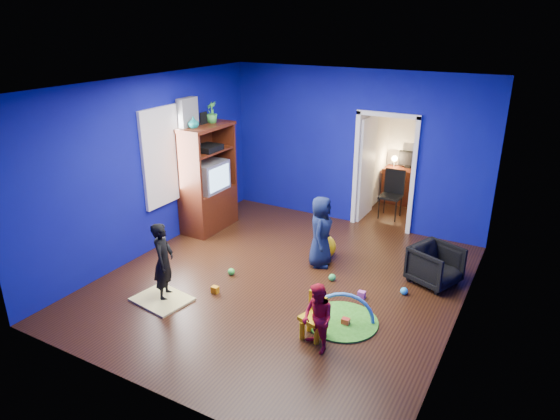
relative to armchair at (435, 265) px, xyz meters
The scene contains 34 objects.
floor 2.29m from the armchair, 151.68° to the right, with size 5.00×5.50×0.01m, color black.
ceiling 3.45m from the armchair, 151.68° to the right, with size 5.00×5.50×0.01m, color white.
wall_back 2.85m from the armchair, 140.00° to the left, with size 5.00×0.02×2.90m, color #0A0C7B.
wall_front 4.47m from the armchair, 117.55° to the right, with size 5.00×0.02×2.90m, color #0A0C7B.
wall_left 4.76m from the armchair, 166.55° to the right, with size 0.02×5.50×2.90m, color #0A0C7B.
wall_right 1.66m from the armchair, 64.88° to the right, with size 0.02×5.50×2.90m, color #0A0C7B.
alcove 3.06m from the armchair, 118.70° to the left, with size 1.00×1.75×2.50m, color silver, non-canonical shape.
armchair is the anchor object (origin of this frame).
child_black 3.95m from the armchair, 144.77° to the right, with size 0.42×0.27×1.14m, color black.
child_navy 1.79m from the armchair, behind, with size 0.57×0.37×1.16m, color #10123B.
toddler_red 2.46m from the armchair, 109.99° to the right, with size 0.42×0.33×0.87m, color red.
vase 4.57m from the armchair, behind, with size 0.18×0.18×0.19m, color #0B4D5E.
potted_plant 4.61m from the armchair, behind, with size 0.21×0.21×0.37m, color green.
tv_armoire 4.26m from the armchair, behind, with size 0.58×1.14×1.96m, color #3A1409.
crt_tv 4.23m from the armchair, behind, with size 0.46×0.70×0.54m, color silver.
yellow_blanket 4.01m from the armchair, 143.60° to the right, with size 0.75×0.60×0.03m, color #F2E07A.
hopper_ball 1.79m from the armchair, behind, with size 0.40×0.40×0.40m, color yellow.
kid_chair 2.33m from the armchair, 115.14° to the right, with size 0.28×0.28×0.50m, color yellow.
play_mat 1.84m from the armchair, 116.02° to the right, with size 0.95×0.95×0.03m, color green.
toy_arch 1.84m from the armchair, 116.02° to the right, with size 0.85×0.85×0.05m, color #3F8CD8.
window_left 4.71m from the armchair, behind, with size 0.03×0.95×1.55m, color white.
curtain 4.47m from the armchair, behind, with size 0.14×0.42×2.40m, color slate.
doorway 2.31m from the armchair, 129.81° to the left, with size 1.16×0.10×2.10m, color white.
study_desk 3.48m from the armchair, 113.67° to the left, with size 0.88×0.44×0.75m, color #3D140A.
desk_monitor 3.65m from the armchair, 112.90° to the left, with size 0.40×0.05×0.32m, color black.
desk_lamp 3.71m from the armchair, 117.32° to the left, with size 0.14×0.14×0.14m, color #FFD88C.
folding_chair 2.63m from the armchair, 122.11° to the left, with size 0.40×0.40×0.92m, color black.
book_shelf 3.97m from the armchair, 112.96° to the left, with size 0.88×0.24×0.04m, color white.
toy_0 1.84m from the armchair, 113.48° to the right, with size 0.10×0.08×0.10m, color red.
toy_1 0.66m from the armchair, 118.24° to the right, with size 0.11×0.11×0.11m, color #2AADEE.
toy_2 3.27m from the armchair, 145.61° to the right, with size 0.10×0.08×0.10m, color orange.
toy_3 1.53m from the armchair, 153.46° to the right, with size 0.11×0.11×0.11m, color green.
toy_4 1.25m from the armchair, 130.24° to the right, with size 0.10×0.08×0.10m, color #D24FBA.
toy_5 3.08m from the armchair, 155.47° to the right, with size 0.11×0.11×0.11m, color green.
Camera 1 is at (3.21, -5.80, 3.73)m, focal length 32.00 mm.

